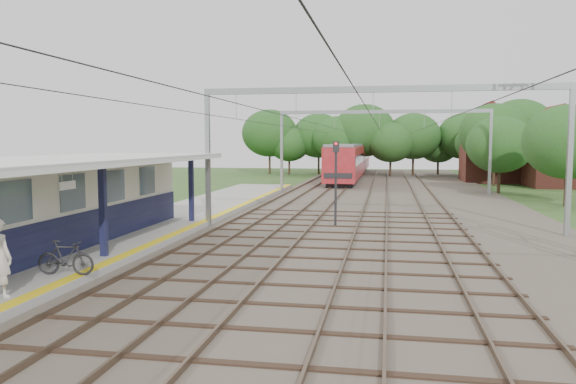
# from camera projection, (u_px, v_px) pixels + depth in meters

# --- Properties ---
(ground) EXTENTS (160.00, 160.00, 0.00)m
(ground) POSITION_uv_depth(u_px,v_px,m) (213.00, 331.00, 12.94)
(ground) COLOR #2D4C1E
(ground) RESTS_ON ground
(ballast_bed) EXTENTS (18.00, 90.00, 0.10)m
(ballast_bed) POSITION_uv_depth(u_px,v_px,m) (388.00, 200.00, 41.66)
(ballast_bed) COLOR #473D33
(ballast_bed) RESTS_ON ground
(platform) EXTENTS (5.00, 52.00, 0.35)m
(platform) POSITION_uv_depth(u_px,v_px,m) (154.00, 226.00, 27.96)
(platform) COLOR gray
(platform) RESTS_ON ground
(yellow_stripe) EXTENTS (0.45, 52.00, 0.01)m
(yellow_stripe) POSITION_uv_depth(u_px,v_px,m) (197.00, 224.00, 27.55)
(yellow_stripe) COLOR yellow
(yellow_stripe) RESTS_ON platform
(station_building) EXTENTS (3.41, 18.00, 3.40)m
(station_building) POSITION_uv_depth(u_px,v_px,m) (43.00, 204.00, 21.17)
(station_building) COLOR beige
(station_building) RESTS_ON platform
(canopy) EXTENTS (6.40, 20.00, 3.44)m
(canopy) POSITION_uv_depth(u_px,v_px,m) (53.00, 162.00, 19.86)
(canopy) COLOR #111337
(canopy) RESTS_ON platform
(rail_tracks) EXTENTS (11.80, 88.00, 0.15)m
(rail_tracks) POSITION_uv_depth(u_px,v_px,m) (354.00, 198.00, 42.09)
(rail_tracks) COLOR brown
(rail_tracks) RESTS_ON ballast_bed
(catenary_system) EXTENTS (17.22, 88.00, 7.00)m
(catenary_system) POSITION_uv_depth(u_px,v_px,m) (380.00, 124.00, 36.66)
(catenary_system) COLOR gray
(catenary_system) RESTS_ON ground
(tree_band) EXTENTS (31.72, 30.88, 8.82)m
(tree_band) POSITION_uv_depth(u_px,v_px,m) (387.00, 137.00, 67.85)
(tree_band) COLOR #382619
(tree_band) RESTS_ON ground
(house_near) EXTENTS (7.00, 6.12, 7.89)m
(house_near) POSITION_uv_depth(u_px,v_px,m) (567.00, 156.00, 54.13)
(house_near) COLOR brown
(house_near) RESTS_ON ground
(house_far) EXTENTS (8.00, 6.12, 8.66)m
(house_far) POSITION_uv_depth(u_px,v_px,m) (501.00, 152.00, 60.86)
(house_far) COLOR brown
(house_far) RESTS_ON ground
(bicycle) EXTENTS (1.81, 0.61, 1.07)m
(bicycle) POSITION_uv_depth(u_px,v_px,m) (66.00, 258.00, 16.90)
(bicycle) COLOR black
(bicycle) RESTS_ON platform
(train) EXTENTS (3.09, 38.43, 4.04)m
(train) POSITION_uv_depth(u_px,v_px,m) (352.00, 159.00, 69.75)
(train) COLOR black
(train) RESTS_ON ballast_bed
(signal_post) EXTENTS (0.34, 0.30, 4.40)m
(signal_post) POSITION_uv_depth(u_px,v_px,m) (336.00, 173.00, 28.32)
(signal_post) COLOR black
(signal_post) RESTS_ON ground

